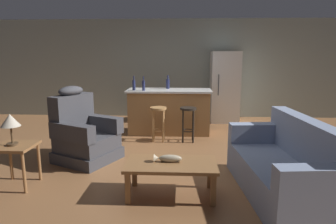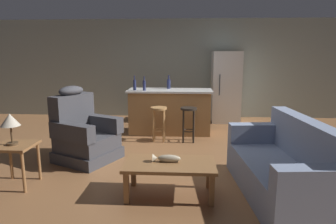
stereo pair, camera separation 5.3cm
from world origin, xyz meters
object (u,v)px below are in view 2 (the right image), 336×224
(bar_stool_right, at_px, (189,118))
(bottle_tall_green, at_px, (144,85))
(recliner_near_lamp, at_px, (83,134))
(bar_stool_left, at_px, (159,118))
(fish_figurine, at_px, (166,158))
(couch, at_px, (285,169))
(kitchen_island, at_px, (170,111))
(end_table, at_px, (15,152))
(refrigerator, at_px, (226,87))
(bottle_wine_dark, at_px, (169,84))
(bottle_short_amber, at_px, (135,85))
(coffee_table, at_px, (170,167))
(table_lamp, at_px, (10,121))

(bar_stool_right, relative_size, bottle_tall_green, 2.30)
(recliner_near_lamp, bearing_deg, bar_stool_left, 70.60)
(fish_figurine, distance_m, couch, 1.44)
(kitchen_island, bearing_deg, end_table, -123.89)
(bottle_tall_green, bearing_deg, refrigerator, 36.65)
(fish_figurine, distance_m, bottle_wine_dark, 3.15)
(bottle_tall_green, distance_m, bottle_short_amber, 0.22)
(bar_stool_left, relative_size, bar_stool_right, 1.00)
(bar_stool_left, distance_m, bar_stool_right, 0.58)
(end_table, bearing_deg, refrigerator, 51.14)
(coffee_table, relative_size, bottle_wine_dark, 3.74)
(bottle_tall_green, height_order, bottle_short_amber, bottle_short_amber)
(couch, height_order, recliner_near_lamp, recliner_near_lamp)
(couch, relative_size, recliner_near_lamp, 1.64)
(bar_stool_left, xyz_separation_m, bottle_wine_dark, (0.15, 0.81, 0.59))
(coffee_table, height_order, kitchen_island, kitchen_island)
(recliner_near_lamp, xyz_separation_m, bottle_tall_green, (0.79, 1.56, 0.64))
(bar_stool_right, distance_m, bottle_tall_green, 1.18)
(fish_figurine, bearing_deg, kitchen_island, 92.30)
(end_table, distance_m, bottle_wine_dark, 3.52)
(end_table, height_order, bottle_tall_green, bottle_tall_green)
(end_table, xyz_separation_m, bar_stool_right, (2.26, 2.14, 0.01))
(bar_stool_left, relative_size, refrigerator, 0.39)
(table_lamp, bearing_deg, bar_stool_left, 51.79)
(fish_figurine, height_order, bar_stool_right, bar_stool_right)
(fish_figurine, height_order, recliner_near_lamp, recliner_near_lamp)
(end_table, relative_size, table_lamp, 1.37)
(recliner_near_lamp, height_order, refrigerator, refrigerator)
(coffee_table, bearing_deg, couch, 3.40)
(coffee_table, distance_m, bar_stool_left, 2.33)
(kitchen_island, bearing_deg, table_lamp, -124.01)
(bottle_wine_dark, bearing_deg, fish_figurine, -87.15)
(bar_stool_right, xyz_separation_m, refrigerator, (0.94, 1.83, 0.41))
(couch, height_order, table_lamp, table_lamp)
(table_lamp, height_order, bottle_wine_dark, bottle_wine_dark)
(bottle_short_amber, distance_m, bottle_wine_dark, 0.76)
(kitchen_island, bearing_deg, refrigerator, 41.88)
(couch, xyz_separation_m, bottle_short_amber, (-2.29, 2.72, 0.72))
(fish_figurine, height_order, couch, couch)
(recliner_near_lamp, relative_size, bottle_wine_dark, 4.09)
(couch, distance_m, kitchen_island, 3.25)
(bar_stool_left, relative_size, bottle_tall_green, 2.30)
(recliner_near_lamp, bearing_deg, kitchen_island, 79.05)
(couch, height_order, kitchen_island, kitchen_island)
(coffee_table, xyz_separation_m, bottle_wine_dark, (-0.20, 3.11, 0.70))
(recliner_near_lamp, height_order, bottle_wine_dark, bottle_wine_dark)
(recliner_near_lamp, distance_m, bar_stool_left, 1.59)
(refrigerator, xyz_separation_m, bottle_tall_green, (-1.86, -1.39, 0.18))
(recliner_near_lamp, relative_size, bar_stool_right, 1.76)
(bottle_short_amber, bearing_deg, bottle_tall_green, -15.38)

